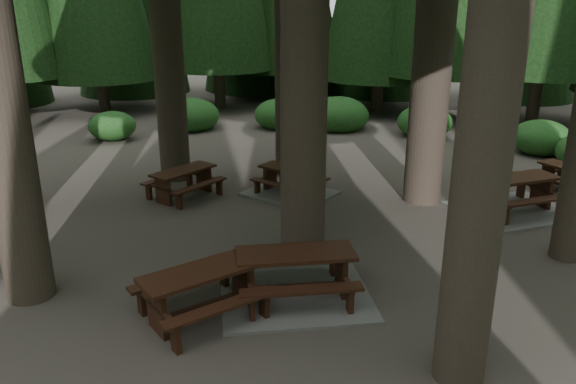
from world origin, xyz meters
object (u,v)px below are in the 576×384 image
at_px(picnic_table_b, 184,179).
at_px(picnic_table_d, 570,176).
at_px(picnic_table_a, 296,282).
at_px(picnic_table_c, 290,186).
at_px(picnic_table_f, 514,200).
at_px(picnic_table_e, 202,286).

height_order(picnic_table_b, picnic_table_d, picnic_table_b).
bearing_deg(picnic_table_a, picnic_table_d, 29.49).
relative_size(picnic_table_c, picnic_table_d, 1.18).
height_order(picnic_table_a, picnic_table_f, picnic_table_f).
xyz_separation_m(picnic_table_a, picnic_table_c, (-2.04, 4.80, -0.06)).
xyz_separation_m(picnic_table_b, picnic_table_e, (3.28, -4.69, 0.05)).
xyz_separation_m(picnic_table_b, picnic_table_f, (7.59, 2.00, -0.18)).
relative_size(picnic_table_c, picnic_table_e, 1.01).
bearing_deg(picnic_table_a, picnic_table_f, 30.23).
xyz_separation_m(picnic_table_e, picnic_table_f, (4.31, 6.69, -0.23)).
xyz_separation_m(picnic_table_c, picnic_table_d, (6.52, 2.80, 0.23)).
xyz_separation_m(picnic_table_c, picnic_table_e, (0.93, -5.90, 0.31)).
height_order(picnic_table_d, picnic_table_f, picnic_table_f).
distance_m(picnic_table_a, picnic_table_e, 1.58).
bearing_deg(picnic_table_a, picnic_table_b, 110.66).
bearing_deg(picnic_table_e, picnic_table_f, -1.02).
height_order(picnic_table_c, picnic_table_d, picnic_table_c).
bearing_deg(picnic_table_c, picnic_table_d, 36.99).
distance_m(picnic_table_d, picnic_table_f, 2.38).
bearing_deg(picnic_table_d, picnic_table_f, -85.03).
xyz_separation_m(picnic_table_d, picnic_table_e, (-5.59, -8.69, 0.08)).
bearing_deg(picnic_table_a, picnic_table_e, -165.32).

